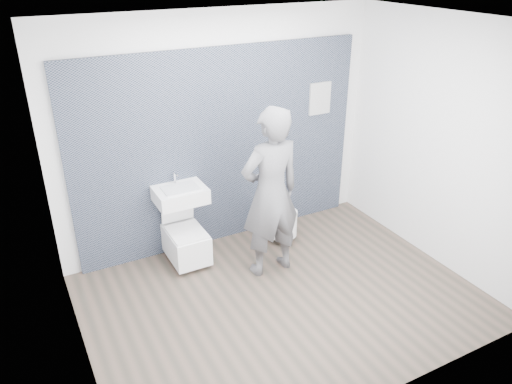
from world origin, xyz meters
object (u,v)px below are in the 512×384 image
toilet_rounded (278,219)px  visitor (271,194)px  toilet_square (186,242)px  washbasin (180,194)px

toilet_rounded → visitor: (-0.45, -0.59, 0.72)m
toilet_square → toilet_rounded: (1.24, -0.02, 0.00)m
washbasin → toilet_rounded: (1.24, -0.10, -0.59)m
toilet_rounded → visitor: bearing=-127.4°
washbasin → toilet_rounded: washbasin is taller
toilet_square → toilet_rounded: bearing=-0.8°
toilet_square → toilet_rounded: toilet_square is taller
washbasin → toilet_square: (-0.00, -0.08, -0.59)m
toilet_rounded → washbasin: bearing=175.5°
toilet_rounded → toilet_square: bearing=179.2°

